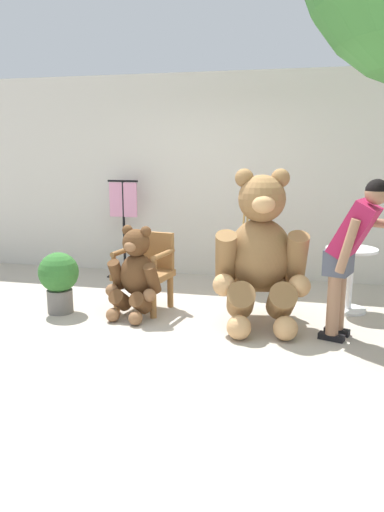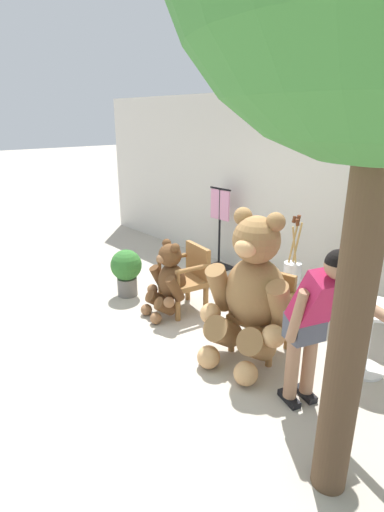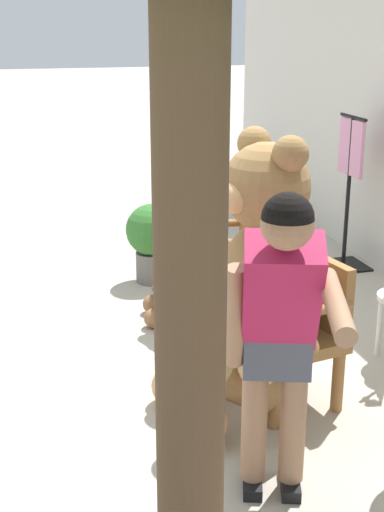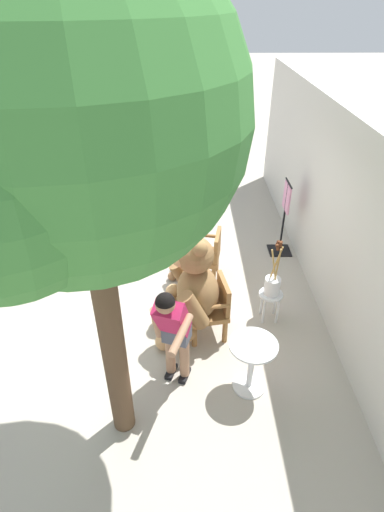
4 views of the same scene
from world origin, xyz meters
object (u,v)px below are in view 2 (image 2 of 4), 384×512
(wooden_chair_right, at_px, (264,310))
(clothing_display_stand, at_px, (220,227))
(brush_bucket, at_px, (292,269))
(teddy_bear_small, at_px, (168,280))
(person_visitor, at_px, (315,315))
(potted_plant, at_px, (126,269))
(teddy_bear_large, at_px, (251,290))
(white_stool, at_px, (291,290))
(round_side_table, at_px, (368,331))
(wooden_chair_left, at_px, (187,276))

(wooden_chair_right, relative_size, clothing_display_stand, 0.63)
(brush_bucket, bearing_deg, teddy_bear_small, -131.81)
(person_visitor, relative_size, potted_plant, 2.25)
(potted_plant, bearing_deg, brush_bucket, 32.95)
(teddy_bear_small, bearing_deg, teddy_bear_large, 1.21)
(white_stool, height_order, clothing_display_stand, clothing_display_stand)
(round_side_table, bearing_deg, clothing_display_stand, 162.26)
(round_side_table, distance_m, clothing_display_stand, 3.19)
(teddy_bear_large, height_order, brush_bucket, teddy_bear_large)
(teddy_bear_large, distance_m, white_stool, 1.24)
(wooden_chair_left, distance_m, brush_bucket, 1.35)
(wooden_chair_left, height_order, clothing_display_stand, clothing_display_stand)
(white_stool, bearing_deg, round_side_table, -20.05)
(wooden_chair_right, xyz_separation_m, round_side_table, (0.95, 0.42, -0.01))
(teddy_bear_large, bearing_deg, white_stool, 104.27)
(person_visitor, bearing_deg, teddy_bear_small, 175.15)
(white_stool, relative_size, round_side_table, 0.64)
(teddy_bear_small, xyz_separation_m, potted_plant, (-0.87, -0.07, -0.09))
(person_visitor, distance_m, brush_bucket, 1.79)
(wooden_chair_left, height_order, white_stool, wooden_chair_left)
(white_stool, distance_m, clothing_display_stand, 1.92)
(teddy_bear_small, height_order, white_stool, teddy_bear_small)
(wooden_chair_left, distance_m, potted_plant, 0.96)
(wooden_chair_right, distance_m, potted_plant, 2.20)
(potted_plant, xyz_separation_m, clothing_display_stand, (0.10, 1.76, 0.32))
(round_side_table, bearing_deg, wooden_chair_right, -156.08)
(wooden_chair_right, bearing_deg, clothing_display_stand, 146.12)
(wooden_chair_left, relative_size, round_side_table, 1.19)
(teddy_bear_small, distance_m, clothing_display_stand, 1.87)
(teddy_bear_large, bearing_deg, brush_bucket, 104.31)
(wooden_chair_right, xyz_separation_m, person_visitor, (0.88, -0.48, 0.45))
(wooden_chair_right, bearing_deg, potted_plant, -170.39)
(teddy_bear_large, height_order, teddy_bear_small, teddy_bear_large)
(white_stool, distance_m, brush_bucket, 0.28)
(wooden_chair_left, relative_size, brush_bucket, 1.00)
(white_stool, relative_size, potted_plant, 0.68)
(round_side_table, relative_size, potted_plant, 1.06)
(teddy_bear_large, height_order, potted_plant, teddy_bear_large)
(teddy_bear_large, relative_size, teddy_bear_small, 1.61)
(potted_plant, bearing_deg, teddy_bear_small, 4.86)
(brush_bucket, bearing_deg, potted_plant, -147.05)
(teddy_bear_small, bearing_deg, potted_plant, -175.14)
(teddy_bear_large, relative_size, clothing_display_stand, 1.17)
(teddy_bear_large, height_order, clothing_display_stand, teddy_bear_large)
(wooden_chair_right, height_order, teddy_bear_large, teddy_bear_large)
(wooden_chair_left, xyz_separation_m, person_visitor, (2.16, -0.48, 0.45))
(wooden_chair_left, bearing_deg, round_side_table, 10.71)
(round_side_table, distance_m, potted_plant, 3.22)
(clothing_display_stand, bearing_deg, teddy_bear_large, -38.29)
(brush_bucket, relative_size, clothing_display_stand, 0.63)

